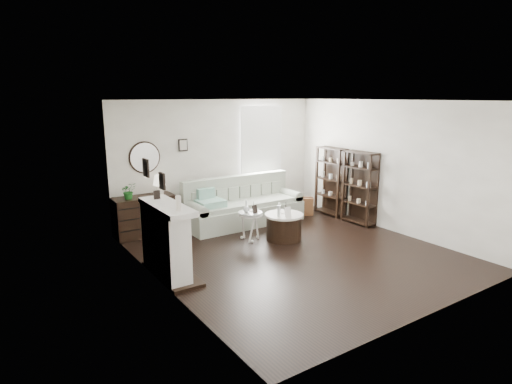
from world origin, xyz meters
TOP-DOWN VIEW (x-y plane):
  - room at (0.73, 2.70)m, footprint 5.50×5.50m
  - fireplace at (-2.32, 0.30)m, footprint 0.50×1.40m
  - shelf_unit_far at (2.33, 1.55)m, footprint 0.30×0.80m
  - shelf_unit_near at (2.33, 0.65)m, footprint 0.30×0.80m
  - sofa at (0.19, 2.08)m, footprint 2.65×0.92m
  - quilt at (-0.68, 1.95)m, footprint 0.56×0.47m
  - suitcase at (1.65, 1.87)m, footprint 0.66×0.45m
  - dresser at (-1.91, 2.47)m, footprint 1.21×0.52m
  - table_lamp at (-1.56, 2.47)m, footprint 0.28×0.28m
  - potted_plant at (-2.21, 2.42)m, footprint 0.30×0.26m
  - drum_table at (0.27, 0.67)m, footprint 0.75×0.75m
  - pedestal_table at (-0.30, 1.00)m, footprint 0.48×0.48m
  - eiffel_drum at (0.35, 0.73)m, footprint 0.13×0.13m
  - bottle_drum at (0.08, 0.59)m, footprint 0.06×0.06m
  - card_frame_drum at (0.21, 0.49)m, footprint 0.14×0.06m
  - eiffel_ped at (-0.21, 1.03)m, footprint 0.11×0.11m
  - flask_ped at (-0.38, 1.02)m, footprint 0.13×0.13m
  - card_frame_ped at (-0.28, 0.88)m, footprint 0.13×0.08m

SIDE VIEW (x-z plane):
  - suitcase at x=1.65m, z-range 0.00..0.42m
  - drum_table at x=0.27m, z-range 0.00..0.52m
  - sofa at x=0.19m, z-range -0.17..0.86m
  - dresser at x=-1.91m, z-range 0.00..0.80m
  - pedestal_table at x=-0.30m, z-range 0.24..0.81m
  - fireplace at x=-2.32m, z-range -0.38..1.46m
  - quilt at x=-0.68m, z-range 0.53..0.67m
  - card_frame_drum at x=0.21m, z-range 0.52..0.71m
  - eiffel_drum at x=0.35m, z-range 0.52..0.72m
  - card_frame_ped at x=-0.28m, z-range 0.57..0.73m
  - bottle_drum at x=0.08m, z-range 0.52..0.79m
  - eiffel_ped at x=-0.21m, z-range 0.57..0.74m
  - flask_ped at x=-0.38m, z-range 0.57..0.82m
  - shelf_unit_far at x=2.33m, z-range 0.00..1.60m
  - shelf_unit_near at x=2.33m, z-range 0.00..1.60m
  - potted_plant at x=-2.21m, z-range 0.80..1.13m
  - table_lamp at x=-1.56m, z-range 0.80..1.21m
  - room at x=0.73m, z-range -1.15..4.35m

